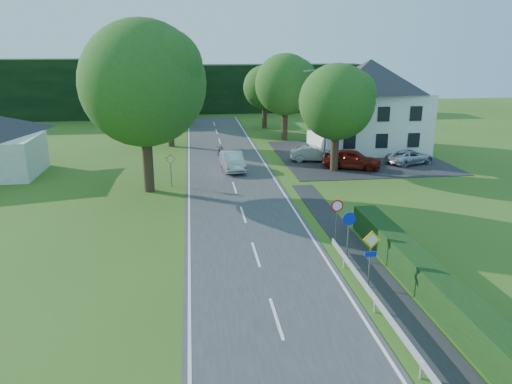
{
  "coord_description": "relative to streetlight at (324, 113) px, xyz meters",
  "views": [
    {
      "loc": [
        -2.91,
        -10.4,
        9.95
      ],
      "look_at": [
        0.71,
        17.43,
        1.6
      ],
      "focal_mm": 35.0,
      "sensor_mm": 36.0,
      "label": 1
    }
  ],
  "objects": [
    {
      "name": "sign_speed_limit",
      "position": [
        -3.76,
        -17.03,
        -2.7
      ],
      "size": [
        0.64,
        0.11,
        2.37
      ],
      "color": "slate",
      "rests_on": "ground"
    },
    {
      "name": "moving_car",
      "position": [
        -7.76,
        -0.77,
        -3.67
      ],
      "size": [
        1.92,
        4.7,
        1.52
      ],
      "primitive_type": "imported",
      "rotation": [
        0.0,
        0.0,
        0.07
      ],
      "color": "silver",
      "rests_on": "road"
    },
    {
      "name": "parking_pad",
      "position": [
        3.94,
        3.0,
        -4.44
      ],
      "size": [
        14.0,
        16.0,
        0.04
      ],
      "primitive_type": "cube",
      "color": "black",
      "rests_on": "ground"
    },
    {
      "name": "line_edge_left",
      "position": [
        -11.31,
        -10.0,
        -4.42
      ],
      "size": [
        0.12,
        80.0,
        0.01
      ],
      "primitive_type": "cube",
      "color": "white",
      "rests_on": "road"
    },
    {
      "name": "tree_right_mid",
      "position": [
        0.44,
        -2.0,
        -0.17
      ],
      "size": [
        7.0,
        7.0,
        8.58
      ],
      "primitive_type": null,
      "color": "#285419",
      "rests_on": "ground"
    },
    {
      "name": "tree_left_far",
      "position": [
        -13.06,
        10.0,
        -0.17
      ],
      "size": [
        7.0,
        7.0,
        8.58
      ],
      "primitive_type": null,
      "color": "#285419",
      "rests_on": "ground"
    },
    {
      "name": "tree_right_back",
      "position": [
        -2.06,
        20.0,
        -0.68
      ],
      "size": [
        6.2,
        6.2,
        7.56
      ],
      "primitive_type": null,
      "color": "#285419",
      "rests_on": "ground"
    },
    {
      "name": "parasol",
      "position": [
        2.38,
        4.76,
        -3.46
      ],
      "size": [
        2.28,
        2.32,
        1.92
      ],
      "primitive_type": "imported",
      "rotation": [
        0.0,
        0.0,
        0.09
      ],
      "color": "#B51E0E",
      "rests_on": "parking_pad"
    },
    {
      "name": "sign_priority_right",
      "position": [
        -3.76,
        -22.02,
        -2.67
      ],
      "size": [
        0.78,
        0.09,
        2.59
      ],
      "color": "slate",
      "rests_on": "ground"
    },
    {
      "name": "road",
      "position": [
        -8.06,
        -10.0,
        -4.44
      ],
      "size": [
        7.0,
        80.0,
        0.04
      ],
      "primitive_type": "cube",
      "color": "#363638",
      "rests_on": "ground"
    },
    {
      "name": "treeline_right",
      "position": [
        -0.06,
        36.0,
        -0.96
      ],
      "size": [
        30.0,
        5.0,
        7.0
      ],
      "primitive_type": "cube",
      "color": "black",
      "rests_on": "ground"
    },
    {
      "name": "parked_car_silver_b",
      "position": [
        7.58,
        -0.55,
        -3.82
      ],
      "size": [
        4.75,
        3.4,
        1.2
      ],
      "primitive_type": "imported",
      "rotation": [
        0.0,
        0.0,
        1.93
      ],
      "color": "silver",
      "rests_on": "parking_pad"
    },
    {
      "name": "streetlight",
      "position": [
        0.0,
        0.0,
        0.0
      ],
      "size": [
        2.03,
        0.18,
        8.0
      ],
      "color": "slate",
      "rests_on": "ground"
    },
    {
      "name": "sign_roundabout",
      "position": [
        -3.76,
        -19.02,
        -2.79
      ],
      "size": [
        0.64,
        0.08,
        2.37
      ],
      "color": "slate",
      "rests_on": "ground"
    },
    {
      "name": "footpath",
      "position": [
        -3.11,
        -28.0,
        -4.44
      ],
      "size": [
        1.5,
        44.0,
        0.04
      ],
      "primitive_type": "cube",
      "color": "black",
      "rests_on": "ground"
    },
    {
      "name": "tree_right_far",
      "position": [
        -1.06,
        12.0,
        0.08
      ],
      "size": [
        7.4,
        7.4,
        9.09
      ],
      "primitive_type": null,
      "color": "#285419",
      "rests_on": "ground"
    },
    {
      "name": "parked_car_red",
      "position": [
        2.06,
        -1.6,
        -3.62
      ],
      "size": [
        5.07,
        3.6,
        1.6
      ],
      "primitive_type": "imported",
      "rotation": [
        0.0,
        0.0,
        1.16
      ],
      "color": "maroon",
      "rests_on": "parking_pad"
    },
    {
      "name": "line_centre",
      "position": [
        -8.06,
        -10.0,
        -4.42
      ],
      "size": [
        0.12,
        80.0,
        0.01
      ],
      "primitive_type": null,
      "color": "white",
      "rests_on": "road"
    },
    {
      "name": "parked_car_silver_a",
      "position": [
        -0.45,
        1.46,
        -3.76
      ],
      "size": [
        4.23,
        2.21,
        1.33
      ],
      "primitive_type": "imported",
      "rotation": [
        0.0,
        0.0,
        1.36
      ],
      "color": "#B2B2B7",
      "rests_on": "parking_pad"
    },
    {
      "name": "motorcycle",
      "position": [
        -8.37,
        5.22,
        -3.98
      ],
      "size": [
        1.15,
        1.79,
        0.89
      ],
      "primitive_type": "imported",
      "rotation": [
        0.0,
        0.0,
        -0.36
      ],
      "color": "black",
      "rests_on": "road"
    },
    {
      "name": "treeline_left",
      "position": [
        -36.06,
        32.0,
        -0.46
      ],
      "size": [
        44.0,
        6.0,
        8.0
      ],
      "primitive_type": "cube",
      "color": "black",
      "rests_on": "ground"
    },
    {
      "name": "tree_main",
      "position": [
        -14.06,
        -6.0,
        1.36
      ],
      "size": [
        9.4,
        9.4,
        11.64
      ],
      "primitive_type": null,
      "color": "#285419",
      "rests_on": "ground"
    },
    {
      "name": "sign_priority_left",
      "position": [
        -12.56,
        -5.02,
        -2.75
      ],
      "size": [
        0.78,
        0.09,
        2.44
      ],
      "color": "slate",
      "rests_on": "ground"
    },
    {
      "name": "house_white",
      "position": [
        5.94,
        6.0,
        -0.06
      ],
      "size": [
        10.6,
        8.4,
        8.6
      ],
      "color": "white",
      "rests_on": "ground"
    },
    {
      "name": "line_edge_right",
      "position": [
        -4.81,
        -10.0,
        -4.42
      ],
      "size": [
        0.12,
        80.0,
        0.01
      ],
      "primitive_type": "cube",
      "color": "white",
      "rests_on": "road"
    },
    {
      "name": "tree_left_back",
      "position": [
        -12.56,
        22.0,
        -0.43
      ],
      "size": [
        6.6,
        6.6,
        8.07
      ],
      "primitive_type": null,
      "color": "#285419",
      "rests_on": "ground"
    }
  ]
}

